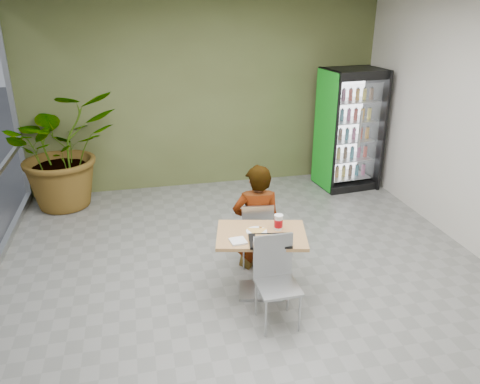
# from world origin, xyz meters

# --- Properties ---
(ground) EXTENTS (7.00, 7.00, 0.00)m
(ground) POSITION_xyz_m (0.00, 0.00, 0.00)
(ground) COLOR gray
(ground) RESTS_ON ground
(room_envelope) EXTENTS (6.00, 7.00, 3.20)m
(room_envelope) POSITION_xyz_m (0.00, 0.00, 1.60)
(room_envelope) COLOR silver
(room_envelope) RESTS_ON ground
(dining_table) EXTENTS (1.08, 0.87, 0.75)m
(dining_table) POSITION_xyz_m (0.06, -0.01, 0.54)
(dining_table) COLOR #B5764D
(dining_table) RESTS_ON ground
(chair_far) EXTENTS (0.42, 0.43, 0.86)m
(chair_far) POSITION_xyz_m (0.16, 0.56, 0.50)
(chair_far) COLOR #A6A8AA
(chair_far) RESTS_ON ground
(chair_near) EXTENTS (0.41, 0.42, 0.92)m
(chair_near) POSITION_xyz_m (0.08, -0.47, 0.54)
(chair_near) COLOR #A6A8AA
(chair_near) RESTS_ON ground
(seated_woman) EXTENTS (0.64, 0.46, 1.62)m
(seated_woman) POSITION_xyz_m (0.17, 0.60, 0.51)
(seated_woman) COLOR black
(seated_woman) RESTS_ON ground
(pizza_plate) EXTENTS (0.31, 0.32, 0.03)m
(pizza_plate) POSITION_xyz_m (0.02, 0.04, 0.77)
(pizza_plate) COLOR white
(pizza_plate) RESTS_ON dining_table
(soda_cup) EXTENTS (0.10, 0.10, 0.17)m
(soda_cup) POSITION_xyz_m (0.26, 0.05, 0.83)
(soda_cup) COLOR white
(soda_cup) RESTS_ON dining_table
(napkin_stack) EXTENTS (0.17, 0.17, 0.02)m
(napkin_stack) POSITION_xyz_m (-0.23, -0.13, 0.76)
(napkin_stack) COLOR white
(napkin_stack) RESTS_ON dining_table
(cafeteria_tray) EXTENTS (0.48, 0.39, 0.02)m
(cafeteria_tray) POSITION_xyz_m (0.09, -0.21, 0.76)
(cafeteria_tray) COLOR black
(cafeteria_tray) RESTS_ON dining_table
(beverage_fridge) EXTENTS (1.00, 0.80, 2.04)m
(beverage_fridge) POSITION_xyz_m (2.38, 2.85, 1.02)
(beverage_fridge) COLOR black
(beverage_fridge) RESTS_ON ground
(potted_plant) EXTENTS (2.10, 1.99, 1.85)m
(potted_plant) POSITION_xyz_m (-2.32, 3.07, 0.93)
(potted_plant) COLOR #276228
(potted_plant) RESTS_ON ground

